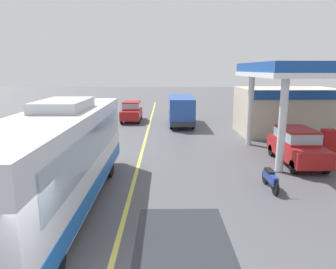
# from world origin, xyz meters

# --- Properties ---
(ground) EXTENTS (120.00, 120.00, 0.00)m
(ground) POSITION_xyz_m (0.00, 20.00, 0.00)
(ground) COLOR #4C4C51
(lane_divider_stripe) EXTENTS (0.16, 50.00, 0.01)m
(lane_divider_stripe) POSITION_xyz_m (0.00, 15.00, 0.00)
(lane_divider_stripe) COLOR #D8CC4C
(lane_divider_stripe) RESTS_ON ground
(wet_puddle_patch) EXTENTS (2.70, 5.82, 0.01)m
(wet_puddle_patch) POSITION_xyz_m (1.84, 2.14, 0.00)
(wet_puddle_patch) COLOR #26282D
(wet_puddle_patch) RESTS_ON ground
(coach_bus_main) EXTENTS (2.60, 11.04, 3.69)m
(coach_bus_main) POSITION_xyz_m (-2.28, 5.15, 1.72)
(coach_bus_main) COLOR silver
(coach_bus_main) RESTS_ON ground
(gas_station_roadside) EXTENTS (9.10, 11.95, 5.10)m
(gas_station_roadside) POSITION_xyz_m (10.44, 15.90, 2.63)
(gas_station_roadside) COLOR #194799
(gas_station_roadside) RESTS_ON ground
(car_at_pump) EXTENTS (1.70, 4.20, 1.82)m
(car_at_pump) POSITION_xyz_m (8.06, 10.30, 1.01)
(car_at_pump) COLOR maroon
(car_at_pump) RESTS_ON ground
(minibus_opposing_lane) EXTENTS (2.04, 6.13, 2.44)m
(minibus_opposing_lane) POSITION_xyz_m (2.75, 21.67, 1.47)
(minibus_opposing_lane) COLOR #264C9E
(minibus_opposing_lane) RESTS_ON ground
(motorcycle_parked_forecourt) EXTENTS (0.55, 1.80, 0.92)m
(motorcycle_parked_forecourt) POSITION_xyz_m (5.59, 6.86, 0.44)
(motorcycle_parked_forecourt) COLOR black
(motorcycle_parked_forecourt) RESTS_ON ground
(pedestrian_near_pump) EXTENTS (0.55, 0.22, 1.66)m
(pedestrian_near_pump) POSITION_xyz_m (7.57, 10.03, 0.93)
(pedestrian_near_pump) COLOR #33333F
(pedestrian_near_pump) RESTS_ON ground
(car_trailing_behind_bus) EXTENTS (1.70, 4.20, 1.82)m
(car_trailing_behind_bus) POSITION_xyz_m (-1.72, 23.66, 1.01)
(car_trailing_behind_bus) COLOR maroon
(car_trailing_behind_bus) RESTS_ON ground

